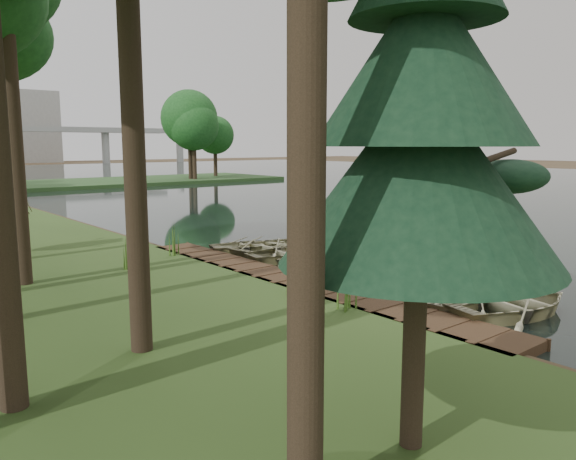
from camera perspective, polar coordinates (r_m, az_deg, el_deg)
ground at (r=19.16m, az=3.99°, el=-5.12°), size 300.00×300.00×0.00m
water at (r=54.55m, az=12.51°, el=3.70°), size 130.00×200.00×0.05m
boardwalk at (r=18.09m, az=0.29°, el=-5.44°), size 1.60×16.00×0.30m
peninsula at (r=66.96m, az=-21.30°, el=4.37°), size 50.00×14.00×0.45m
far_trees at (r=65.88m, az=-24.39°, el=9.54°), size 45.60×5.60×8.80m
building_a at (r=159.41m, az=-24.20°, el=9.52°), size 10.00×8.00×18.00m
rowboat_0 at (r=16.17m, az=21.94°, el=-6.70°), size 4.41×3.60×0.80m
rowboat_1 at (r=16.76m, az=17.41°, el=-6.08°), size 3.72×2.85×0.72m
rowboat_2 at (r=17.58m, az=15.22°, el=-5.29°), size 4.05×3.36×0.73m
rowboat_3 at (r=18.56m, az=10.82°, el=-4.38°), size 4.12×3.43×0.74m
rowboat_4 at (r=18.97m, az=7.82°, el=-4.18°), size 3.49×2.81×0.64m
rowboat_5 at (r=20.20m, az=5.46°, el=-3.13°), size 4.44×3.72×0.79m
rowboat_6 at (r=21.38m, az=2.68°, el=-2.65°), size 3.06×2.19×0.63m
rowboat_7 at (r=22.06m, az=0.16°, el=-2.15°), size 3.86×3.00×0.73m
rowboat_8 at (r=23.44m, az=-1.88°, el=-1.46°), size 4.22×3.39×0.77m
rowboat_9 at (r=23.85m, az=-3.96°, el=-1.42°), size 3.85×3.23×0.68m
stored_rowboat at (r=24.95m, az=-25.22°, el=-1.22°), size 3.83×3.31×0.67m
pine_tree at (r=7.71m, az=13.48°, el=11.57°), size 3.80×3.80×7.74m
reeds_0 at (r=14.73m, az=6.16°, el=-6.05°), size 0.60×0.60×1.06m
reeds_1 at (r=16.17m, az=1.08°, el=-4.91°), size 0.60×0.60×0.93m
reeds_2 at (r=20.06m, az=-15.59°, el=-2.43°), size 0.60×0.60×1.02m
reeds_3 at (r=22.20m, az=-11.46°, el=-1.06°), size 0.60×0.60×1.15m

